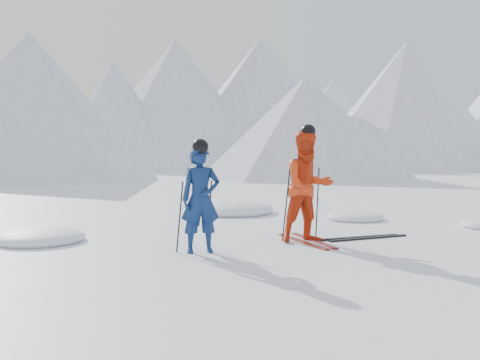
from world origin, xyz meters
name	(u,v)px	position (x,y,z in m)	size (l,w,h in m)	color
ground	(331,238)	(0.00, 0.00, 0.00)	(160.00, 160.00, 0.00)	white
mountain_range	(147,93)	(5.71, 35.31, 6.72)	(106.15, 62.94, 15.53)	#B2BCD1
skier_blue	(201,199)	(-2.67, -0.24, 0.85)	(0.62, 0.41, 1.70)	navy
skier_red	(308,186)	(-0.60, -0.13, 0.99)	(0.97, 0.75, 1.99)	red
pole_blue_left	(180,217)	(-2.97, -0.09, 0.57)	(0.02, 0.02, 1.13)	black
pole_blue_right	(210,215)	(-2.42, 0.01, 0.57)	(0.02, 0.02, 1.13)	black
pole_red_left	(286,204)	(-0.90, 0.12, 0.66)	(0.02, 0.02, 1.32)	black
pole_red_right	(317,203)	(-0.30, 0.02, 0.66)	(0.02, 0.02, 1.32)	black
ski_worn_left	(302,241)	(-0.72, -0.13, 0.01)	(0.09, 1.70, 0.03)	black
ski_worn_right	(313,240)	(-0.48, -0.13, 0.01)	(0.09, 1.70, 0.03)	black
ski_loose_a	(359,237)	(0.49, -0.19, 0.01)	(0.09, 1.70, 0.03)	black
ski_loose_b	(368,238)	(0.59, -0.34, 0.01)	(0.09, 1.70, 0.03)	black
snow_lumps	(242,219)	(-0.37, 3.16, 0.00)	(10.18, 6.38, 0.48)	white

